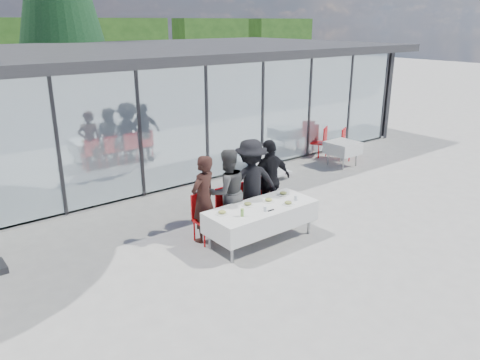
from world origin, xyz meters
The scene contains 23 objects.
ground centered at (0.00, 0.00, 0.00)m, with size 90.00×90.00×0.00m, color #9A9792.
pavilion centered at (2.00, 8.16, 2.15)m, with size 14.80×8.80×3.44m.
dining_table centered at (-0.22, 0.33, 0.54)m, with size 2.26×0.96×0.75m.
diner_a centered at (-1.08, 1.08, 0.88)m, with size 0.64×0.64×1.76m, color black.
diner_chair_a centered at (-1.08, 1.08, 0.54)m, with size 0.44×0.44×0.97m.
diner_b centered at (-0.49, 1.08, 0.90)m, with size 0.87×0.87×1.79m, color #474747.
diner_chair_b centered at (-0.49, 1.08, 0.54)m, with size 0.44×0.44×0.97m.
diner_c centered at (0.13, 1.08, 0.95)m, with size 1.23×1.23×1.90m, color black.
diner_chair_c centered at (0.13, 1.08, 0.54)m, with size 0.44×0.44×0.97m.
diner_d centered at (0.67, 1.08, 0.90)m, with size 1.06×1.06×1.81m, color black.
diner_chair_d centered at (0.67, 1.08, 0.54)m, with size 0.44×0.44×0.97m.
plate_a centered at (-1.05, 0.50, 0.78)m, with size 0.25×0.25×0.07m.
plate_b centered at (-0.40, 0.53, 0.78)m, with size 0.25×0.25×0.07m.
plate_c centered at (0.06, 0.43, 0.78)m, with size 0.25×0.25×0.07m.
plate_d centered at (0.56, 0.54, 0.78)m, with size 0.25×0.25×0.07m.
plate_extra centered at (0.26, 0.08, 0.78)m, with size 0.25×0.25×0.07m.
juice_bottle centered at (-0.82, 0.17, 0.83)m, with size 0.06×0.06×0.15m, color #89C351.
drinking_glasses centered at (0.11, 0.12, 0.80)m, with size 0.93×0.12×0.10m.
folded_eyeglasses centered at (-0.22, 0.05, 0.76)m, with size 0.14×0.03×0.01m, color black.
spare_table_right centered at (5.10, 2.72, 0.55)m, with size 0.86×0.86×0.74m.
spare_chair_a centered at (5.77, 3.14, 0.54)m, with size 0.59×0.59×0.97m.
spare_chair_b centered at (5.35, 3.81, 0.54)m, with size 0.60×0.60×0.97m.
lounger centered at (2.77, 3.56, 0.26)m, with size 0.68×1.37×0.72m.
Camera 1 is at (-5.82, -6.08, 4.20)m, focal length 35.00 mm.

